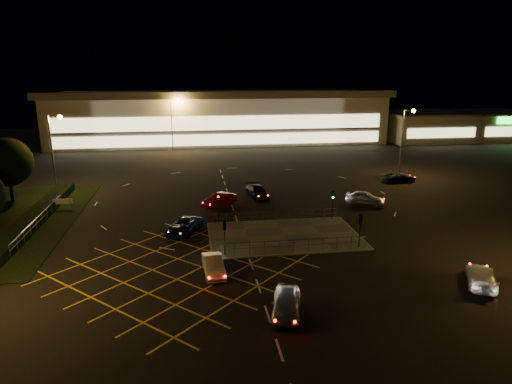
{
  "coord_description": "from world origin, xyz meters",
  "views": [
    {
      "loc": [
        -6.61,
        -42.37,
        15.48
      ],
      "look_at": [
        0.62,
        7.24,
        2.0
      ],
      "focal_mm": 32.0,
      "sensor_mm": 36.0,
      "label": 1
    }
  ],
  "objects": [
    {
      "name": "ground",
      "position": [
        0.0,
        0.0,
        0.0
      ],
      "size": [
        180.0,
        180.0,
        0.0
      ],
      "primitive_type": "plane",
      "color": "black",
      "rests_on": "ground"
    },
    {
      "name": "pedestrian_island",
      "position": [
        2.0,
        -2.0,
        0.06
      ],
      "size": [
        14.0,
        9.0,
        0.12
      ],
      "primitive_type": "cube",
      "color": "#4C4944",
      "rests_on": "ground"
    },
    {
      "name": "hedge",
      "position": [
        -23.0,
        6.0,
        0.5
      ],
      "size": [
        2.0,
        26.0,
        1.0
      ],
      "primitive_type": "cube",
      "color": "black",
      "rests_on": "ground"
    },
    {
      "name": "supermarket",
      "position": [
        0.0,
        61.95,
        5.31
      ],
      "size": [
        72.0,
        26.5,
        10.5
      ],
      "color": "beige",
      "rests_on": "ground"
    },
    {
      "name": "retail_unit_a",
      "position": [
        46.0,
        53.97,
        3.21
      ],
      "size": [
        18.8,
        14.8,
        6.35
      ],
      "color": "beige",
      "rests_on": "ground"
    },
    {
      "name": "retail_unit_b",
      "position": [
        62.0,
        53.96,
        3.22
      ],
      "size": [
        14.8,
        14.8,
        6.35
      ],
      "color": "beige",
      "rests_on": "ground"
    },
    {
      "name": "streetlight_nw",
      "position": [
        -23.56,
        18.0,
        6.56
      ],
      "size": [
        1.78,
        0.56,
        10.03
      ],
      "color": "slate",
      "rests_on": "ground"
    },
    {
      "name": "streetlight_ne",
      "position": [
        24.44,
        20.0,
        6.56
      ],
      "size": [
        1.78,
        0.56,
        10.03
      ],
      "color": "slate",
      "rests_on": "ground"
    },
    {
      "name": "streetlight_far_left",
      "position": [
        -9.56,
        48.0,
        6.56
      ],
      "size": [
        1.78,
        0.56,
        10.03
      ],
      "color": "slate",
      "rests_on": "ground"
    },
    {
      "name": "streetlight_far_right",
      "position": [
        30.44,
        50.0,
        6.56
      ],
      "size": [
        1.78,
        0.56,
        10.03
      ],
      "color": "slate",
      "rests_on": "ground"
    },
    {
      "name": "signal_sw",
      "position": [
        -4.0,
        -5.99,
        2.37
      ],
      "size": [
        0.28,
        0.3,
        3.15
      ],
      "rotation": [
        0.0,
        0.0,
        3.14
      ],
      "color": "black",
      "rests_on": "pedestrian_island"
    },
    {
      "name": "signal_se",
      "position": [
        8.0,
        -5.99,
        2.37
      ],
      "size": [
        0.28,
        0.3,
        3.15
      ],
      "rotation": [
        0.0,
        0.0,
        3.14
      ],
      "color": "black",
      "rests_on": "pedestrian_island"
    },
    {
      "name": "signal_nw",
      "position": [
        -4.0,
        1.99,
        2.37
      ],
      "size": [
        0.28,
        0.3,
        3.15
      ],
      "color": "black",
      "rests_on": "pedestrian_island"
    },
    {
      "name": "signal_ne",
      "position": [
        8.0,
        1.99,
        2.37
      ],
      "size": [
        0.28,
        0.3,
        3.15
      ],
      "color": "black",
      "rests_on": "pedestrian_island"
    },
    {
      "name": "tree_c",
      "position": [
        -28.0,
        14.0,
        4.95
      ],
      "size": [
        5.76,
        5.76,
        7.84
      ],
      "color": "black",
      "rests_on": "ground"
    },
    {
      "name": "car_near_silver",
      "position": [
        -0.78,
        -16.15,
        0.78
      ],
      "size": [
        2.91,
        4.87,
        1.55
      ],
      "primitive_type": "imported",
      "rotation": [
        0.0,
        0.0,
        6.03
      ],
      "color": "#B9BBC1",
      "rests_on": "ground"
    },
    {
      "name": "car_queue_white",
      "position": [
        -5.15,
        -9.37,
        0.69
      ],
      "size": [
        1.76,
        4.31,
        1.39
      ],
      "primitive_type": "imported",
      "rotation": [
        0.0,
        0.0,
        0.07
      ],
      "color": "silver",
      "rests_on": "ground"
    },
    {
      "name": "car_left_blue",
      "position": [
        -7.5,
        0.34,
        0.71
      ],
      "size": [
        4.25,
        5.59,
        1.41
      ],
      "primitive_type": "imported",
      "rotation": [
        0.0,
        0.0,
        5.85
      ],
      "color": "navy",
      "rests_on": "ground"
    },
    {
      "name": "car_far_dkgrey",
      "position": [
        1.54,
        12.21,
        0.71
      ],
      "size": [
        2.88,
        5.2,
        1.43
      ],
      "primitive_type": "imported",
      "rotation": [
        0.0,
        0.0,
        0.19
      ],
      "color": "black",
      "rests_on": "ground"
    },
    {
      "name": "car_right_silver",
      "position": [
        13.72,
        7.24,
        0.78
      ],
      "size": [
        4.88,
        3.9,
        1.56
      ],
      "primitive_type": "imported",
      "rotation": [
        0.0,
        0.0,
        1.04
      ],
      "color": "silver",
      "rests_on": "ground"
    },
    {
      "name": "car_circ_red",
      "position": [
        -3.42,
        9.1,
        0.73
      ],
      "size": [
        4.37,
        4.04,
        1.46
      ],
      "primitive_type": "imported",
      "rotation": [
        0.0,
        0.0,
        5.42
      ],
      "color": "maroon",
      "rests_on": "ground"
    },
    {
      "name": "car_east_grey",
      "position": [
        22.71,
        17.21,
        0.67
      ],
      "size": [
        4.99,
        2.65,
        1.33
      ],
      "primitive_type": "imported",
      "rotation": [
        0.0,
        0.0,
        1.66
      ],
      "color": "black",
      "rests_on": "ground"
    },
    {
      "name": "car_approach_white",
      "position": [
        14.4,
        -14.14,
        0.69
      ],
      "size": [
        3.97,
        5.14,
        1.39
      ],
      "primitive_type": "imported",
      "rotation": [
        0.0,
        0.0,
        2.65
      ],
      "color": "silver",
      "rests_on": "ground"
    }
  ]
}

